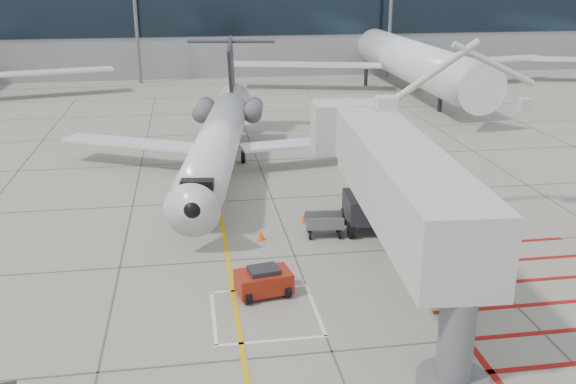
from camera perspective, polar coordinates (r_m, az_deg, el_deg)
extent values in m
plane|color=gray|center=(26.66, 2.02, -9.33)|extent=(260.00, 260.00, 0.00)
cone|color=#EC510C|center=(31.85, -2.41, -3.84)|extent=(0.37, 0.37, 0.52)
cone|color=#FA4B0D|center=(34.01, 1.43, -2.30)|extent=(0.36, 0.36, 0.50)
cube|color=gray|center=(94.26, 0.00, 15.81)|extent=(180.00, 28.00, 14.00)
cube|color=black|center=(80.37, 1.61, 15.91)|extent=(180.00, 0.10, 6.00)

